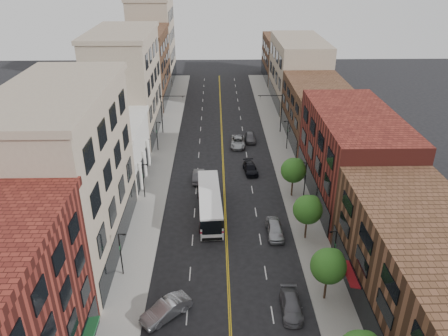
{
  "coord_description": "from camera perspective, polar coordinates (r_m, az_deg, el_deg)",
  "views": [
    {
      "loc": [
        -1.18,
        -28.32,
        30.46
      ],
      "look_at": [
        -0.09,
        22.97,
        5.0
      ],
      "focal_mm": 35.0,
      "sensor_mm": 36.0,
      "label": 1
    }
  ],
  "objects": [
    {
      "name": "car_lane_c",
      "position": [
        78.24,
        3.45,
        4.03
      ],
      "size": [
        1.79,
        4.44,
        1.51
      ],
      "primitive_type": "imported",
      "rotation": [
        0.0,
        0.0,
        0.0
      ],
      "color": "#525157",
      "rests_on": "ground"
    },
    {
      "name": "sidewalk_left",
      "position": [
        70.79,
        -8.25,
        0.68
      ],
      "size": [
        4.0,
        110.0,
        0.15
      ],
      "primitive_type": "cube",
      "color": "gray",
      "rests_on": "ground"
    },
    {
      "name": "bldg_l_tanoffice",
      "position": [
        49.18,
        -19.85,
        -1.17
      ],
      "size": [
        10.0,
        22.0,
        18.0
      ],
      "primitive_type": "cube",
      "color": "gray",
      "rests_on": "ground"
    },
    {
      "name": "lamp_l_3",
      "position": [
        74.29,
        -8.71,
        4.36
      ],
      "size": [
        0.81,
        0.55,
        5.05
      ],
      "color": "black",
      "rests_on": "sidewalk_left"
    },
    {
      "name": "bldg_r_near",
      "position": [
        42.2,
        25.39,
        -13.78
      ],
      "size": [
        10.0,
        26.0,
        10.0
      ],
      "primitive_type": "cube",
      "color": "brown",
      "rests_on": "ground"
    },
    {
      "name": "tree_r_1",
      "position": [
        43.06,
        13.57,
        -12.19
      ],
      "size": [
        3.4,
        3.4,
        5.59
      ],
      "color": "black",
      "rests_on": "sidewalk_right"
    },
    {
      "name": "car_angle_b",
      "position": [
        42.69,
        -7.56,
        -17.86
      ],
      "size": [
        4.88,
        4.63,
        1.65
      ],
      "primitive_type": "imported",
      "rotation": [
        0.0,
        0.0,
        -0.84
      ],
      "color": "#919398",
      "rests_on": "ground"
    },
    {
      "name": "bldg_r_far_c",
      "position": [
        118.42,
        7.88,
        13.98
      ],
      "size": [
        10.0,
        18.0,
        11.0
      ],
      "primitive_type": "cube",
      "color": "brown",
      "rests_on": "ground"
    },
    {
      "name": "car_parked_mid",
      "position": [
        43.38,
        8.79,
        -17.36
      ],
      "size": [
        2.01,
        4.7,
        1.35
      ],
      "primitive_type": "imported",
      "rotation": [
        0.0,
        0.0,
        -0.02
      ],
      "color": "#58575D",
      "rests_on": "ground"
    },
    {
      "name": "signal_mast_right",
      "position": [
        81.38,
        7.0,
        7.7
      ],
      "size": [
        4.49,
        0.18,
        7.2
      ],
      "color": "black",
      "rests_on": "sidewalk_right"
    },
    {
      "name": "lamp_r_3",
      "position": [
        74.64,
        8.25,
        4.5
      ],
      "size": [
        0.81,
        0.55,
        5.05
      ],
      "color": "black",
      "rests_on": "sidewalk_right"
    },
    {
      "name": "bldg_r_far_b",
      "position": [
        98.88,
        9.64,
        12.3
      ],
      "size": [
        10.0,
        22.0,
        14.0
      ],
      "primitive_type": "cube",
      "color": "gray",
      "rests_on": "ground"
    },
    {
      "name": "car_lane_a",
      "position": [
        67.0,
        3.47,
        -0.06
      ],
      "size": [
        2.34,
        4.79,
        1.34
      ],
      "primitive_type": "imported",
      "rotation": [
        0.0,
        0.0,
        0.1
      ],
      "color": "black",
      "rests_on": "ground"
    },
    {
      "name": "bldg_l_far_c",
      "position": [
        117.21,
        -9.31,
        16.01
      ],
      "size": [
        10.0,
        16.0,
        20.0
      ],
      "primitive_type": "cube",
      "color": "gray",
      "rests_on": "ground"
    },
    {
      "name": "ground",
      "position": [
        41.61,
        0.85,
        -20.67
      ],
      "size": [
        220.0,
        220.0,
        0.0
      ],
      "primitive_type": "plane",
      "color": "black",
      "rests_on": "ground"
    },
    {
      "name": "signal_mast_left",
      "position": [
        81.08,
        -7.65,
        7.59
      ],
      "size": [
        4.49,
        0.18,
        7.2
      ],
      "color": "black",
      "rests_on": "sidewalk_left"
    },
    {
      "name": "tree_r_3",
      "position": [
        59.58,
        9.13,
        -0.2
      ],
      "size": [
        3.4,
        3.4,
        5.59
      ],
      "color": "black",
      "rests_on": "sidewalk_right"
    },
    {
      "name": "lamp_l_2",
      "position": [
        59.91,
        -10.46,
        -1.4
      ],
      "size": [
        0.81,
        0.55,
        5.05
      ],
      "color": "black",
      "rests_on": "sidewalk_left"
    },
    {
      "name": "car_lane_b",
      "position": [
        76.2,
        1.84,
        3.43
      ],
      "size": [
        2.86,
        5.59,
        1.51
      ],
      "primitive_type": "imported",
      "rotation": [
        0.0,
        0.0,
        -0.07
      ],
      "color": "#95989C",
      "rests_on": "ground"
    },
    {
      "name": "lamp_r_2",
      "position": [
        60.34,
        10.53,
        -1.2
      ],
      "size": [
        0.81,
        0.55,
        5.05
      ],
      "color": "black",
      "rests_on": "sidewalk_right"
    },
    {
      "name": "lamp_r_1",
      "position": [
        47.14,
        14.17,
        -10.23
      ],
      "size": [
        0.81,
        0.55,
        5.05
      ],
      "color": "black",
      "rests_on": "sidewalk_right"
    },
    {
      "name": "tree_r_2",
      "position": [
        51.01,
        10.97,
        -5.23
      ],
      "size": [
        3.4,
        3.4,
        5.59
      ],
      "color": "black",
      "rests_on": "sidewalk_right"
    },
    {
      "name": "sidewalk_right",
      "position": [
        71.12,
        7.95,
        0.83
      ],
      "size": [
        4.0,
        110.0,
        0.15
      ],
      "primitive_type": "cube",
      "color": "gray",
      "rests_on": "ground"
    },
    {
      "name": "lamp_l_1",
      "position": [
        46.59,
        -13.31,
        -10.61
      ],
      "size": [
        0.81,
        0.55,
        5.05
      ],
      "color": "black",
      "rests_on": "sidewalk_left"
    },
    {
      "name": "bldg_l_white",
      "position": [
        66.85,
        -14.81,
        2.15
      ],
      "size": [
        10.0,
        14.0,
        8.0
      ],
      "primitive_type": "cube",
      "color": "silver",
      "rests_on": "ground"
    },
    {
      "name": "car_lane_behind",
      "position": [
        64.57,
        -3.35,
        -1.04
      ],
      "size": [
        1.64,
        4.63,
        1.52
      ],
      "primitive_type": "imported",
      "rotation": [
        0.0,
        0.0,
        3.14
      ],
      "color": "#454549",
      "rests_on": "ground"
    },
    {
      "name": "bldg_l_far_b",
      "position": [
        100.28,
        -10.52,
        12.73
      ],
      "size": [
        10.0,
        20.0,
        15.0
      ],
      "primitive_type": "cube",
      "color": "brown",
      "rests_on": "ground"
    },
    {
      "name": "city_bus",
      "position": [
        55.89,
        -1.89,
        -4.4
      ],
      "size": [
        3.49,
        12.58,
        3.2
      ],
      "rotation": [
        0.0,
        0.0,
        0.05
      ],
      "color": "white",
      "rests_on": "ground"
    },
    {
      "name": "bldg_r_far_a",
      "position": [
        79.72,
        12.13,
        7.17
      ],
      "size": [
        10.0,
        20.0,
        10.0
      ],
      "primitive_type": "cube",
      "color": "brown",
      "rests_on": "ground"
    },
    {
      "name": "bldg_r_mid",
      "position": [
        60.55,
        16.38,
        1.43
      ],
      "size": [
        10.0,
        22.0,
        12.0
      ],
      "primitive_type": "cube",
      "color": "#571C17",
      "rests_on": "ground"
    },
    {
      "name": "car_parked_far",
      "position": [
        52.84,
        6.65,
        -7.94
      ],
      "size": [
        1.97,
        4.8,
        1.63
      ],
      "primitive_type": "imported",
      "rotation": [
        0.0,
        0.0,
        0.01
      ],
      "color": "#9B9DA2",
      "rests_on": "ground"
    },
    {
      "name": "bldg_l_far_a",
      "position": [
        80.85,
        -12.66,
        10.36
      ],
      "size": [
        10.0,
        20.0,
        18.0
      ],
      "primitive_type": "cube",
      "color": "gray",
      "rests_on": "ground"
    }
  ]
}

